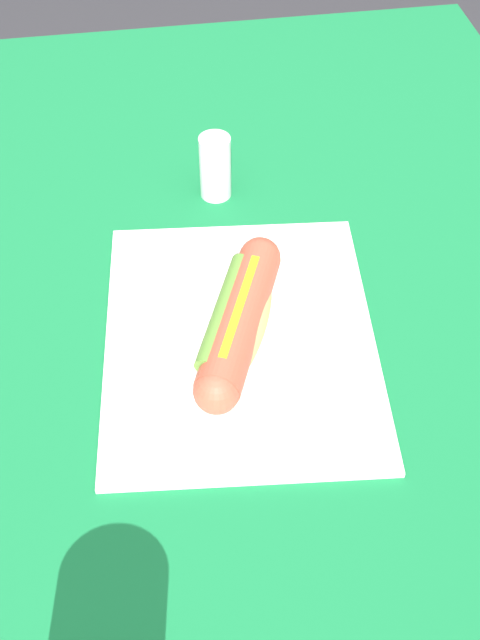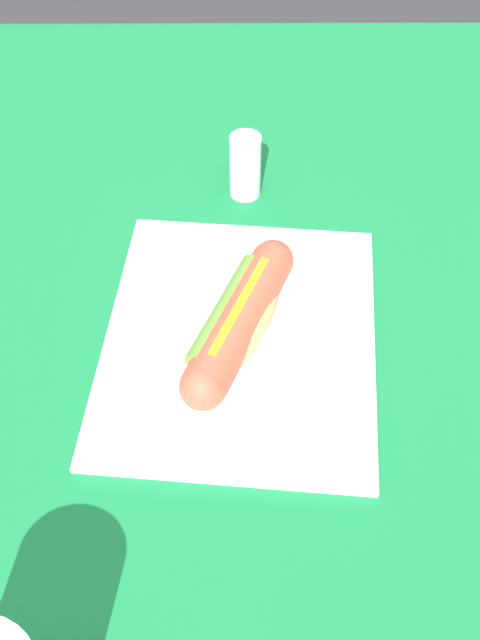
% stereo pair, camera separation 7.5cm
% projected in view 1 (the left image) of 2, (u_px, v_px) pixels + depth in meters
% --- Properties ---
extents(ground_plane, '(6.00, 6.00, 0.00)m').
position_uv_depth(ground_plane, '(262.00, 613.00, 1.37)').
color(ground_plane, '#2D2D33').
rests_on(ground_plane, ground).
extents(dining_table, '(1.21, 0.80, 0.77)m').
position_uv_depth(dining_table, '(273.00, 402.00, 0.90)').
color(dining_table, brown).
rests_on(dining_table, ground).
extents(paper_wrapper, '(0.35, 0.29, 0.01)m').
position_uv_depth(paper_wrapper, '(240.00, 338.00, 0.77)').
color(paper_wrapper, white).
rests_on(paper_wrapper, dining_table).
extents(hot_dog, '(0.20, 0.11, 0.05)m').
position_uv_depth(hot_dog, '(239.00, 320.00, 0.75)').
color(hot_dog, tan).
rests_on(hot_dog, paper_wrapper).
extents(salt_shaker, '(0.04, 0.04, 0.08)m').
position_uv_depth(salt_shaker, '(215.00, 167.00, 0.90)').
color(salt_shaker, silver).
rests_on(salt_shaker, dining_table).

